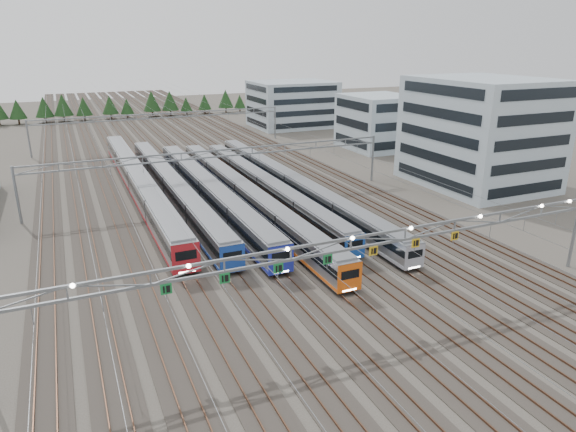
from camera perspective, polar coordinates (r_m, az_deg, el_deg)
name	(u,v)px	position (r m, az deg, el deg)	size (l,w,h in m)	color
ground	(348,319)	(47.26, 6.63, -11.29)	(400.00, 400.00, 0.00)	#47423A
track_bed	(153,131)	(138.39, -14.81, 9.13)	(54.00, 260.00, 5.42)	#2D2823
train_a	(138,182)	(85.59, -16.32, 3.67)	(3.03, 67.02, 3.95)	black
train_b	(172,187)	(81.88, -12.74, 3.17)	(2.78, 60.98, 3.62)	black
train_c	(209,191)	(78.37, -8.82, 2.76)	(2.88, 56.26, 3.75)	black
train_d	(243,194)	(76.81, -4.97, 2.49)	(2.70, 62.83, 3.51)	black
train_e	(265,186)	(80.85, -2.61, 3.34)	(2.60, 55.27, 3.38)	black
train_f	(291,184)	(82.28, 0.39, 3.61)	(2.54, 64.31, 3.30)	black
gantry_near	(351,247)	(44.01, 7.00, -3.38)	(56.36, 0.61, 8.08)	slate
gantry_mid	(218,159)	(79.78, -7.80, 6.26)	(56.36, 0.36, 8.00)	slate
gantry_far	(162,120)	(123.02, -13.81, 10.36)	(56.36, 0.36, 8.00)	slate
depot_bldg_south	(480,133)	(93.08, 20.52, 8.67)	(18.00, 22.00, 17.91)	#9EAFBC
depot_bldg_mid	(378,122)	(120.41, 9.98, 10.25)	(14.00, 16.00, 12.00)	#9EAFBC
depot_bldg_north	(292,104)	(149.92, 0.48, 12.33)	(22.00, 18.00, 12.65)	#9EAFBC
treeline	(119,105)	(173.50, -18.31, 11.61)	(87.50, 5.60, 7.02)	#332114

